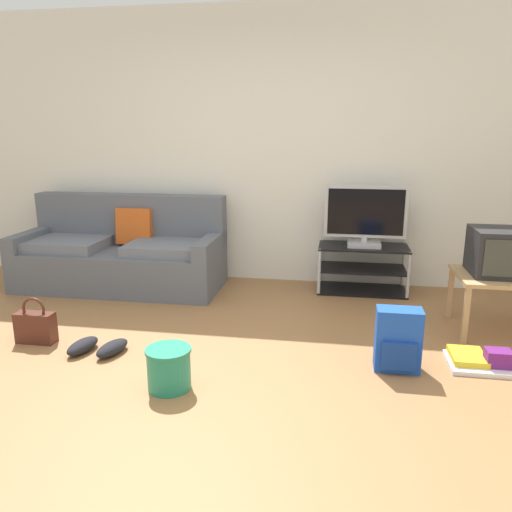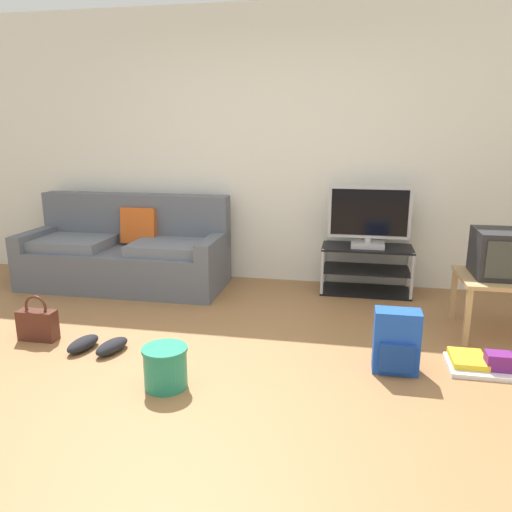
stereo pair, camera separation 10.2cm
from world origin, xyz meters
name	(u,v)px [view 1 (the left image)]	position (x,y,z in m)	size (l,w,h in m)	color
ground_plane	(203,395)	(0.00, 0.00, -0.01)	(9.00, 9.80, 0.02)	olive
wall_back	(264,148)	(0.00, 2.45, 1.35)	(9.00, 0.10, 2.70)	silver
couch	(122,254)	(-1.36, 1.95, 0.32)	(1.99, 0.83, 0.89)	#565B66
tv_stand	(362,269)	(1.01, 2.15, 0.23)	(0.85, 0.43, 0.45)	black
flat_tv	(365,217)	(1.01, 2.13, 0.74)	(0.76, 0.22, 0.58)	#B2B2B7
side_table	(497,283)	(1.97, 1.29, 0.40)	(0.60, 0.60, 0.46)	tan
crt_tv	(500,252)	(1.97, 1.30, 0.63)	(0.41, 0.42, 0.35)	#232326
backpack	(398,340)	(1.17, 0.51, 0.20)	(0.29, 0.23, 0.42)	blue
handbag	(36,326)	(-1.41, 0.52, 0.13)	(0.29, 0.11, 0.35)	#4C2319
cleaning_bucket	(169,367)	(-0.22, 0.03, 0.14)	(0.28, 0.28, 0.26)	#238466
sneakers_pair	(97,347)	(-0.88, 0.42, 0.04)	(0.42, 0.31, 0.09)	black
floor_tray	(482,361)	(1.74, 0.64, 0.04)	(0.45, 0.34, 0.14)	silver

